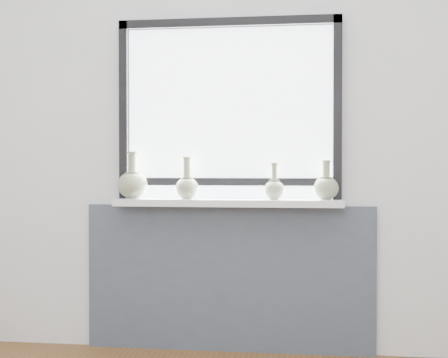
# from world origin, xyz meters

# --- Properties ---
(back_wall) EXTENTS (3.60, 0.02, 2.60)m
(back_wall) POSITION_xyz_m (0.00, 1.81, 1.30)
(back_wall) COLOR silver
(back_wall) RESTS_ON ground
(apron_panel) EXTENTS (1.70, 0.03, 0.86)m
(apron_panel) POSITION_xyz_m (0.00, 1.78, 0.43)
(apron_panel) COLOR #424A55
(apron_panel) RESTS_ON ground
(windowsill) EXTENTS (1.32, 0.18, 0.04)m
(windowsill) POSITION_xyz_m (0.00, 1.71, 0.88)
(windowsill) COLOR white
(windowsill) RESTS_ON apron_panel
(window) EXTENTS (1.30, 0.06, 1.05)m
(window) POSITION_xyz_m (0.00, 1.77, 1.44)
(window) COLOR black
(window) RESTS_ON windowsill
(vase_a) EXTENTS (0.18, 0.18, 0.28)m
(vase_a) POSITION_xyz_m (-0.56, 1.70, 0.99)
(vase_a) COLOR gray
(vase_a) RESTS_ON windowsill
(vase_b) EXTENTS (0.14, 0.14, 0.24)m
(vase_b) POSITION_xyz_m (-0.24, 1.71, 0.98)
(vase_b) COLOR gray
(vase_b) RESTS_ON windowsill
(vase_c) EXTENTS (0.12, 0.12, 0.21)m
(vase_c) POSITION_xyz_m (0.27, 1.72, 0.97)
(vase_c) COLOR gray
(vase_c) RESTS_ON windowsill
(vase_d) EXTENTS (0.14, 0.14, 0.22)m
(vase_d) POSITION_xyz_m (0.56, 1.71, 0.98)
(vase_d) COLOR gray
(vase_d) RESTS_ON windowsill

